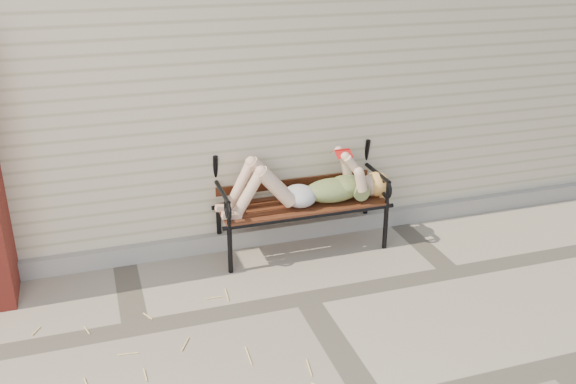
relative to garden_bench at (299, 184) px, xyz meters
name	(u,v)px	position (x,y,z in m)	size (l,w,h in m)	color
ground	(306,298)	(-0.23, -0.86, -0.56)	(80.00, 80.00, 0.00)	gray
house_wall	(214,34)	(-0.23, 2.14, 0.94)	(8.00, 4.00, 3.00)	#C3B498
foundation_strip	(269,234)	(-0.23, 0.11, -0.48)	(8.00, 0.10, 0.15)	gray
garden_bench	(299,184)	(0.00, 0.00, 0.00)	(1.54, 0.61, 1.00)	black
reading_woman	(305,186)	(0.01, -0.12, 0.03)	(1.45, 0.33, 0.46)	#0A3B4A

